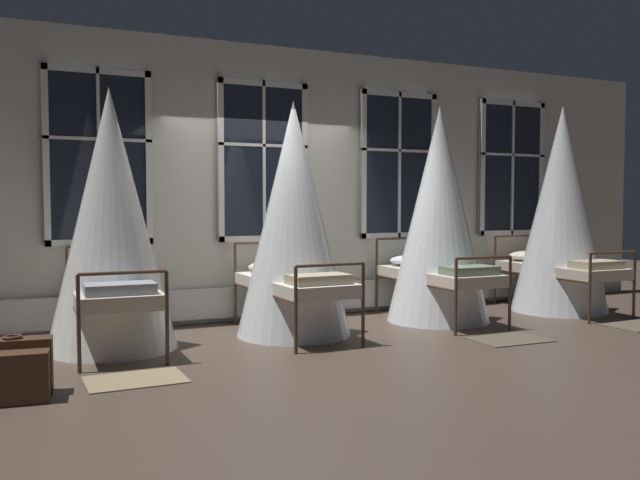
% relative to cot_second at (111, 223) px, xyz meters
% --- Properties ---
extents(ground, '(23.31, 23.31, 0.00)m').
position_rel_cot_second_xyz_m(ground, '(1.97, -0.23, -1.27)').
color(ground, '#4C3D33').
extents(back_wall_with_windows, '(12.65, 0.10, 3.44)m').
position_rel_cot_second_xyz_m(back_wall_with_windows, '(1.97, 1.09, 0.45)').
color(back_wall_with_windows, beige).
rests_on(back_wall_with_windows, ground).
extents(window_bank, '(9.04, 0.10, 2.91)m').
position_rel_cot_second_xyz_m(window_bank, '(1.97, 0.97, -0.08)').
color(window_bank, black).
rests_on(window_bank, ground).
extents(cot_second, '(1.28, 1.83, 2.62)m').
position_rel_cot_second_xyz_m(cot_second, '(0.00, 0.00, 0.00)').
color(cot_second, '#4C3323').
rests_on(cot_second, ground).
extents(cot_third, '(1.28, 1.84, 2.59)m').
position_rel_cot_second_xyz_m(cot_third, '(1.94, -0.08, -0.01)').
color(cot_third, '#4C3323').
rests_on(cot_third, ground).
extents(cot_fourth, '(1.28, 1.82, 2.66)m').
position_rel_cot_second_xyz_m(cot_fourth, '(3.92, 0.00, 0.02)').
color(cot_fourth, '#4C3323').
rests_on(cot_fourth, ground).
extents(cot_fifth, '(1.28, 1.82, 2.77)m').
position_rel_cot_second_xyz_m(cot_fifth, '(5.85, -0.07, 0.08)').
color(cot_fifth, '#4C3323').
rests_on(cot_fifth, ground).
extents(rug_second, '(0.81, 0.57, 0.01)m').
position_rel_cot_second_xyz_m(rug_second, '(0.00, -1.32, -1.26)').
color(rug_second, '#8E7A5B').
rests_on(rug_second, ground).
extents(rug_fourth, '(0.82, 0.58, 0.01)m').
position_rel_cot_second_xyz_m(rug_fourth, '(3.94, -1.32, -1.26)').
color(rug_fourth, brown).
rests_on(rug_fourth, ground).
extents(rug_fifth, '(0.82, 0.59, 0.01)m').
position_rel_cot_second_xyz_m(rug_fifth, '(5.90, -1.32, -1.26)').
color(rug_fifth, brown).
rests_on(rug_fifth, ground).
extents(suitcase_dark, '(0.58, 0.27, 0.47)m').
position_rel_cot_second_xyz_m(suitcase_dark, '(-0.92, -1.39, -1.05)').
color(suitcase_dark, '#472D1E').
rests_on(suitcase_dark, ground).
extents(travel_trunk, '(0.68, 0.46, 0.38)m').
position_rel_cot_second_xyz_m(travel_trunk, '(-0.98, -1.50, -1.08)').
color(travel_trunk, '#472D1E').
rests_on(travel_trunk, ground).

